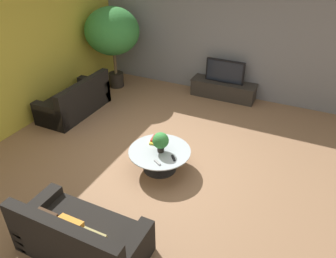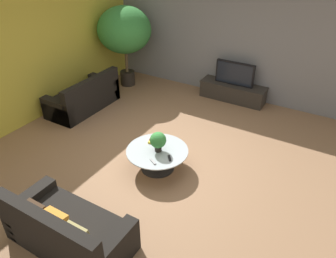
{
  "view_description": "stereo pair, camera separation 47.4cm",
  "coord_description": "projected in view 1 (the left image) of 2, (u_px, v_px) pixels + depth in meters",
  "views": [
    {
      "loc": [
        2.3,
        -4.55,
        3.75
      ],
      "look_at": [
        0.07,
        0.11,
        0.55
      ],
      "focal_mm": 35.0,
      "sensor_mm": 36.0,
      "label": 1
    },
    {
      "loc": [
        2.71,
        -4.33,
        3.75
      ],
      "look_at": [
        0.07,
        0.11,
        0.55
      ],
      "focal_mm": 35.0,
      "sensor_mm": 36.0,
      "label": 2
    }
  ],
  "objects": [
    {
      "name": "book_stack",
      "position": [
        157.0,
        140.0,
        6.0
      ],
      "size": [
        0.25,
        0.3,
        0.06
      ],
      "color": "gold",
      "rests_on": "coffee_table"
    },
    {
      "name": "couch_by_wall",
      "position": [
        75.0,
        102.0,
        7.62
      ],
      "size": [
        0.84,
        1.75,
        0.84
      ],
      "rotation": [
        0.0,
        0.0,
        -1.57
      ],
      "color": "black",
      "rests_on": "ground"
    },
    {
      "name": "ground_plane",
      "position": [
        162.0,
        155.0,
        6.31
      ],
      "size": [
        24.0,
        24.0,
        0.0
      ],
      "primitive_type": "plane",
      "color": "#8C6647"
    },
    {
      "name": "potted_plant_tabletop",
      "position": [
        161.0,
        141.0,
        5.63
      ],
      "size": [
        0.29,
        0.29,
        0.37
      ],
      "color": "black",
      "rests_on": "coffee_table"
    },
    {
      "name": "remote_black",
      "position": [
        173.0,
        158.0,
        5.56
      ],
      "size": [
        0.13,
        0.15,
        0.02
      ],
      "primitive_type": "cube",
      "rotation": [
        0.0,
        0.0,
        0.7
      ],
      "color": "black",
      "rests_on": "coffee_table"
    },
    {
      "name": "potted_palm_tall",
      "position": [
        112.0,
        32.0,
        8.27
      ],
      "size": [
        1.38,
        1.38,
        2.1
      ],
      "color": "black",
      "rests_on": "ground"
    },
    {
      "name": "television",
      "position": [
        225.0,
        71.0,
        8.09
      ],
      "size": [
        0.97,
        0.13,
        0.57
      ],
      "color": "black",
      "rests_on": "media_console"
    },
    {
      "name": "back_wall_stone",
      "position": [
        221.0,
        35.0,
        8.02
      ],
      "size": [
        7.4,
        0.12,
        3.0
      ],
      "primitive_type": "cube",
      "color": "slate",
      "rests_on": "ground"
    },
    {
      "name": "coffee_table",
      "position": [
        160.0,
        156.0,
        5.82
      ],
      "size": [
        1.1,
        1.1,
        0.39
      ],
      "color": "black",
      "rests_on": "ground"
    },
    {
      "name": "remote_silver",
      "position": [
        157.0,
        162.0,
        5.46
      ],
      "size": [
        0.16,
        0.11,
        0.02
      ],
      "primitive_type": "cube",
      "rotation": [
        0.0,
        0.0,
        1.05
      ],
      "color": "gray",
      "rests_on": "coffee_table"
    },
    {
      "name": "media_console",
      "position": [
        223.0,
        89.0,
        8.34
      ],
      "size": [
        1.64,
        0.5,
        0.42
      ],
      "color": "#2D2823",
      "rests_on": "ground"
    },
    {
      "name": "side_wall_left",
      "position": [
        27.0,
        53.0,
        6.87
      ],
      "size": [
        0.12,
        7.4,
        3.0
      ],
      "primitive_type": "cube",
      "color": "gold",
      "rests_on": "ground"
    },
    {
      "name": "couch_near_entry",
      "position": [
        81.0,
        238.0,
        4.28
      ],
      "size": [
        1.72,
        0.84,
        0.84
      ],
      "rotation": [
        0.0,
        0.0,
        3.14
      ],
      "color": "black",
      "rests_on": "ground"
    }
  ]
}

